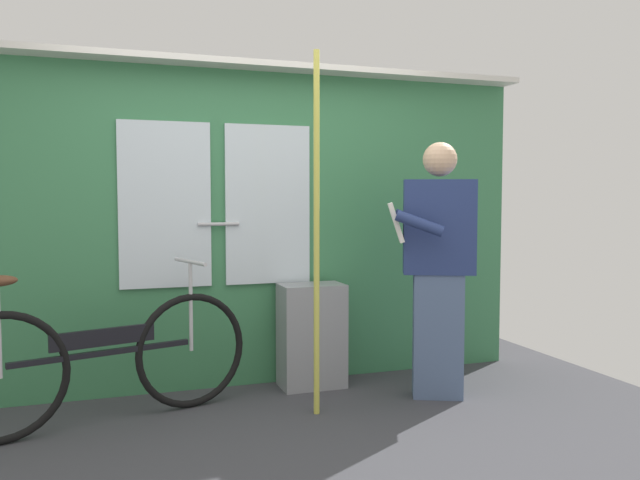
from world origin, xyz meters
TOP-DOWN VIEW (x-y plane):
  - ground_plane at (0.00, 0.00)m, footprint 5.12×3.85m
  - train_door_wall at (-0.01, 1.12)m, footprint 4.12×0.28m
  - bicycle_near_door at (-0.97, 0.57)m, footprint 1.74×0.64m
  - passenger_reading_newspaper at (1.12, 0.42)m, footprint 0.62×0.57m
  - trash_bin_by_wall at (0.41, 0.91)m, footprint 0.44×0.28m
  - handrail_pole at (0.26, 0.35)m, footprint 0.04×0.04m

SIDE VIEW (x-z plane):
  - ground_plane at x=0.00m, z-range -0.04..0.00m
  - trash_bin_by_wall at x=0.41m, z-range 0.00..0.72m
  - bicycle_near_door at x=-0.97m, z-range -0.08..0.85m
  - passenger_reading_newspaper at x=1.12m, z-range 0.05..1.72m
  - handrail_pole at x=0.26m, z-range 0.00..2.18m
  - train_door_wall at x=-0.01m, z-range 0.05..2.27m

